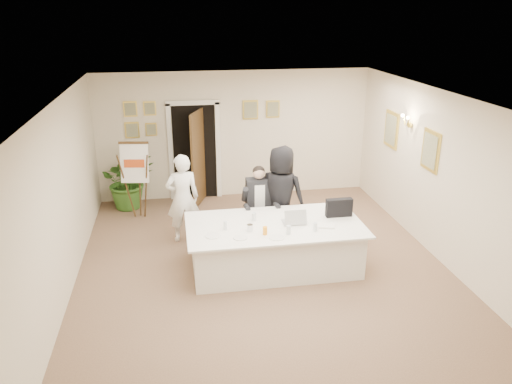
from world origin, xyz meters
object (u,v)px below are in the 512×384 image
object	(u,v)px
seated_man	(259,204)
standing_man	(183,198)
steel_jug	(250,228)
laptop_bag	(339,208)
oj_glass	(265,231)
flip_chart	(137,184)
paper_stack	(326,226)
laptop	(294,214)
conference_table	(274,245)
standing_woman	(281,195)
potted_palm	(128,180)

from	to	relation	value
seated_man	standing_man	bearing A→B (deg)	-179.56
standing_man	steel_jug	size ratio (longest dim) A/B	14.93
laptop_bag	oj_glass	size ratio (longest dim) A/B	3.38
flip_chart	paper_stack	xyz separation A→B (m)	(3.08, -2.73, 0.06)
laptop	oj_glass	size ratio (longest dim) A/B	2.86
conference_table	standing_man	size ratio (longest dim) A/B	1.73
standing_woman	steel_jug	size ratio (longest dim) A/B	16.30
paper_stack	steel_jug	world-z (taller)	steel_jug
standing_man	paper_stack	xyz separation A→B (m)	(2.22, -1.53, -0.03)
potted_palm	paper_stack	bearing A→B (deg)	-45.28
steel_jug	laptop	bearing A→B (deg)	15.83
seated_man	standing_man	xyz separation A→B (m)	(-1.36, 0.23, 0.11)
laptop	laptop_bag	bearing A→B (deg)	9.07
conference_table	seated_man	bearing A→B (deg)	93.52
flip_chart	standing_woman	distance (m)	3.03
standing_woman	steel_jug	xyz separation A→B (m)	(-0.75, -1.17, -0.07)
oj_glass	steel_jug	world-z (taller)	oj_glass
conference_table	standing_man	distance (m)	1.97
standing_man	laptop	size ratio (longest dim) A/B	4.42
conference_table	potted_palm	bearing A→B (deg)	129.04
standing_woman	laptop_bag	distance (m)	1.16
flip_chart	potted_palm	distance (m)	0.67
flip_chart	potted_palm	size ratio (longest dim) A/B	1.30
flip_chart	paper_stack	bearing A→B (deg)	-41.48
potted_palm	paper_stack	xyz separation A→B (m)	(3.31, -3.34, 0.18)
seated_man	laptop	world-z (taller)	seated_man
seated_man	flip_chart	size ratio (longest dim) A/B	0.91
laptop	paper_stack	xyz separation A→B (m)	(0.47, -0.25, -0.13)
standing_woman	standing_man	bearing A→B (deg)	21.28
oj_glass	steel_jug	distance (m)	0.27
oj_glass	potted_palm	bearing A→B (deg)	123.44
potted_palm	standing_woman	bearing A→B (deg)	-36.99
laptop	oj_glass	bearing A→B (deg)	-144.53
flip_chart	steel_jug	size ratio (longest dim) A/B	14.30
conference_table	oj_glass	distance (m)	0.62
laptop_bag	laptop	bearing A→B (deg)	-170.92
standing_woman	laptop	distance (m)	0.96
flip_chart	laptop	world-z (taller)	flip_chart
standing_woman	seated_man	bearing A→B (deg)	17.63
standing_man	seated_man	bearing A→B (deg)	164.61
flip_chart	steel_jug	world-z (taller)	flip_chart
conference_table	laptop_bag	bearing A→B (deg)	7.08
laptop_bag	oj_glass	world-z (taller)	laptop_bag
laptop_bag	standing_man	bearing A→B (deg)	155.93
conference_table	laptop_bag	world-z (taller)	laptop_bag
standing_man	steel_jug	bearing A→B (deg)	117.69
steel_jug	standing_man	bearing A→B (deg)	123.64
seated_man	paper_stack	bearing A→B (deg)	-46.80
standing_man	laptop	distance (m)	2.16
flip_chart	laptop	distance (m)	3.60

